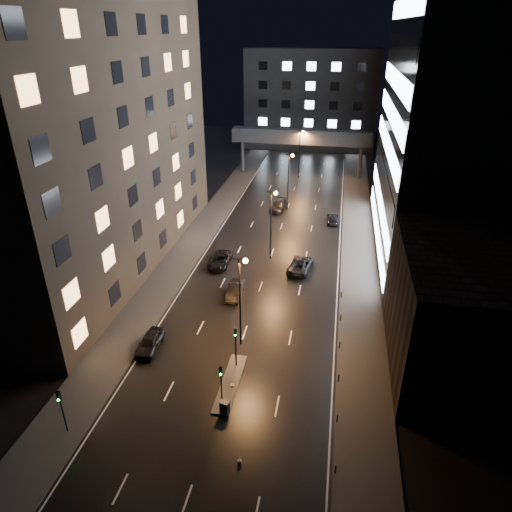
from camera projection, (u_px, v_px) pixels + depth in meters
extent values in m
plane|color=black|center=(281.00, 226.00, 75.92)|extent=(160.00, 160.00, 0.00)
cube|color=#383533|center=(201.00, 232.00, 73.54)|extent=(5.00, 110.00, 0.15)
cube|color=#383533|center=(358.00, 244.00, 69.47)|extent=(5.00, 110.00, 0.15)
cube|color=#2D2319|center=(89.00, 115.00, 56.52)|extent=(15.00, 48.00, 40.00)
cube|color=black|center=(450.00, 310.00, 42.76)|extent=(10.00, 18.00, 12.00)
cube|color=black|center=(476.00, 90.00, 58.19)|extent=(20.00, 36.00, 45.00)
cube|color=#333335|center=(312.00, 99.00, 121.17)|extent=(34.00, 14.00, 25.00)
cube|color=#333335|center=(301.00, 136.00, 98.41)|extent=(30.00, 3.00, 3.00)
cylinder|color=#333335|center=(242.00, 157.00, 102.78)|extent=(0.80, 0.80, 7.00)
cylinder|color=#333335|center=(360.00, 162.00, 98.55)|extent=(0.80, 0.80, 7.00)
cube|color=#383533|center=(230.00, 383.00, 42.50)|extent=(1.60, 8.00, 0.15)
cylinder|color=black|center=(236.00, 351.00, 43.87)|extent=(0.12, 0.12, 3.50)
cube|color=black|center=(235.00, 332.00, 42.88)|extent=(0.28, 0.22, 0.90)
sphere|color=#0CFF33|center=(235.00, 335.00, 42.88)|extent=(0.18, 0.18, 0.18)
cylinder|color=black|center=(222.00, 391.00, 39.05)|extent=(0.12, 0.12, 3.50)
cube|color=black|center=(221.00, 371.00, 38.05)|extent=(0.28, 0.22, 0.90)
sphere|color=#0CFF33|center=(220.00, 375.00, 38.06)|extent=(0.18, 0.18, 0.18)
cylinder|color=black|center=(64.00, 417.00, 36.65)|extent=(0.12, 0.12, 3.50)
cube|color=black|center=(59.00, 396.00, 35.65)|extent=(0.28, 0.22, 0.90)
sphere|color=#0CFF33|center=(58.00, 400.00, 35.66)|extent=(0.18, 0.18, 0.18)
cylinder|color=black|center=(335.00, 471.00, 33.70)|extent=(0.12, 0.12, 0.90)
cylinder|color=black|center=(337.00, 419.00, 38.09)|extent=(0.12, 0.12, 0.90)
cylinder|color=black|center=(339.00, 379.00, 42.47)|extent=(0.12, 0.12, 0.90)
cylinder|color=black|center=(340.00, 346.00, 46.86)|extent=(0.12, 0.12, 0.90)
cylinder|color=black|center=(341.00, 318.00, 51.25)|extent=(0.12, 0.12, 0.90)
cylinder|color=black|center=(341.00, 295.00, 55.63)|extent=(0.12, 0.12, 0.90)
cylinder|color=black|center=(240.00, 304.00, 45.59)|extent=(0.18, 0.18, 10.00)
cylinder|color=black|center=(239.00, 259.00, 43.33)|extent=(1.20, 0.12, 0.12)
sphere|color=#FF9E38|center=(245.00, 261.00, 43.28)|extent=(0.50, 0.50, 0.50)
cylinder|color=black|center=(271.00, 226.00, 63.14)|extent=(0.18, 0.18, 10.00)
cylinder|color=black|center=(271.00, 192.00, 60.88)|extent=(1.20, 0.12, 0.12)
sphere|color=#FF9E38|center=(276.00, 193.00, 60.83)|extent=(0.50, 0.50, 0.50)
cylinder|color=black|center=(288.00, 183.00, 80.69)|extent=(0.18, 0.18, 10.00)
cylinder|color=black|center=(289.00, 155.00, 78.43)|extent=(1.20, 0.12, 0.12)
sphere|color=#FF9E38|center=(293.00, 156.00, 78.38)|extent=(0.50, 0.50, 0.50)
cylinder|color=black|center=(299.00, 155.00, 98.23)|extent=(0.18, 0.18, 10.00)
cylinder|color=black|center=(300.00, 131.00, 95.98)|extent=(1.20, 0.12, 0.12)
sphere|color=#FF9E38|center=(303.00, 132.00, 95.93)|extent=(0.50, 0.50, 0.50)
imported|color=black|center=(150.00, 342.00, 46.77)|extent=(2.05, 4.84, 1.63)
imported|color=black|center=(235.00, 290.00, 56.05)|extent=(1.75, 4.82, 1.58)
imported|color=black|center=(220.00, 260.00, 63.33)|extent=(2.57, 5.56, 1.54)
imported|color=black|center=(279.00, 206.00, 82.17)|extent=(2.91, 5.79, 1.61)
imported|color=black|center=(301.00, 265.00, 61.97)|extent=(3.50, 6.25, 1.65)
imported|color=black|center=(333.00, 218.00, 77.25)|extent=(2.17, 4.89, 1.40)
cube|color=#454648|center=(225.00, 407.00, 38.89)|extent=(0.84, 0.64, 1.19)
cone|color=#FF620D|center=(239.00, 461.00, 34.65)|extent=(0.41, 0.41, 0.52)
cone|color=#E94A0C|center=(232.00, 385.00, 41.96)|extent=(0.49, 0.49, 0.51)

